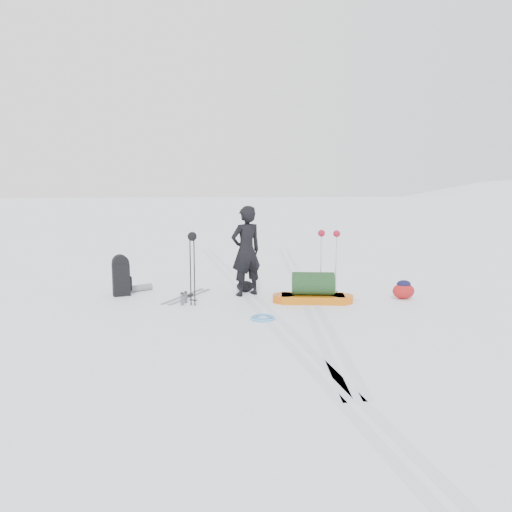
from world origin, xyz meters
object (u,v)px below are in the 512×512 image
at_px(expedition_rucksack, 124,276).
at_px(pulk_sled, 313,291).
at_px(skier, 246,251).
at_px(ski_poles_black, 192,245).

bearing_deg(expedition_rucksack, pulk_sled, -33.15).
bearing_deg(skier, ski_poles_black, 10.64).
bearing_deg(expedition_rucksack, ski_poles_black, -53.70).
xyz_separation_m(skier, pulk_sled, (1.29, -0.90, -0.75)).
bearing_deg(ski_poles_black, expedition_rucksack, 120.47).
height_order(expedition_rucksack, ski_poles_black, ski_poles_black).
relative_size(skier, ski_poles_black, 1.32).
distance_m(skier, pulk_sled, 1.75).
xyz_separation_m(pulk_sled, expedition_rucksack, (-4.00, 1.33, 0.18)).
bearing_deg(skier, pulk_sled, 122.21).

